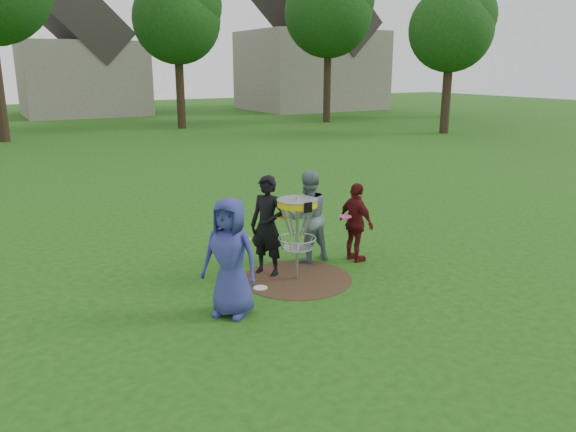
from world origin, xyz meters
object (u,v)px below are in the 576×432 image
player_blue (230,257)px  player_maroon (356,223)px  player_black (267,226)px  disc_golf_basket (297,219)px  player_grey (308,217)px

player_blue → player_maroon: size_ratio=1.19×
player_black → disc_golf_basket: bearing=0.5°
player_black → player_maroon: bearing=50.9°
player_grey → player_maroon: player_grey is taller
player_black → player_maroon: player_black is taller
player_maroon → disc_golf_basket: (-1.36, -0.27, 0.31)m
player_blue → disc_golf_basket: 1.64m
player_grey → player_black: bearing=11.5°
player_grey → disc_golf_basket: bearing=45.2°
player_blue → disc_golf_basket: bearing=75.7°
player_grey → disc_golf_basket: 0.95m
player_blue → disc_golf_basket: size_ratio=1.22×
player_black → disc_golf_basket: player_black is taller
player_maroon → disc_golf_basket: size_ratio=1.02×
player_black → player_grey: 0.95m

